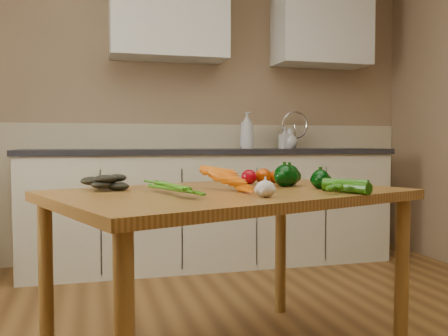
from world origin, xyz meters
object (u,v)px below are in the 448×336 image
Objects in this scene: soap_bottle_b at (285,138)px; carrot_bunch at (212,183)px; leafy_greens at (109,178)px; pepper_c at (320,179)px; garlic_bulb at (265,189)px; zucchini_b at (347,187)px; pepper_a at (284,176)px; zucchini_a at (345,185)px; pepper_b at (289,175)px; table at (228,210)px; soap_bottle_a at (247,130)px; soap_bottle_c at (290,138)px; tomato_c at (275,177)px; tomato_a at (249,177)px; tomato_b at (263,176)px.

soap_bottle_b is 0.68× the size of carrot_bunch.
leafy_greens reaches higher than pepper_c.
garlic_bulb reaches higher than zucchini_b.
garlic_bulb is 0.74× the size of pepper_a.
zucchini_a is 0.90× the size of zucchini_b.
pepper_b is (0.81, -0.01, -0.00)m from leafy_greens.
carrot_bunch reaches higher than table.
carrot_bunch reaches higher than garlic_bulb.
soap_bottle_a is 1.62× the size of zucchini_a.
soap_bottle_c is 2.53× the size of tomato_c.
pepper_c is (0.11, -0.13, -0.01)m from pepper_a.
leafy_greens is 0.67m from tomato_a.
soap_bottle_c is 1.94m from pepper_a.
soap_bottle_b is at bearing -11.59° from soap_bottle_a.
tomato_b is 0.52m from zucchini_a.
zucchini_a is (0.25, -0.47, -0.01)m from tomato_a.
soap_bottle_b is 2.36m from garlic_bulb.
tomato_c is at bearing 5.95° from tomato_b.
soap_bottle_a is 1.61m from tomato_c.
garlic_bulb is 0.45m from pepper_a.
garlic_bulb is at bearing -170.95° from zucchini_b.
soap_bottle_c is 2.20m from zucchini_b.
tomato_c is (0.32, 0.30, 0.11)m from table.
pepper_a reaches higher than carrot_bunch.
pepper_b is (0.33, 0.14, 0.13)m from table.
leafy_greens is at bearing -49.93° from soap_bottle_b.
pepper_c is at bearing -40.62° from soap_bottle_c.
soap_bottle_b is at bearing 40.34° from carrot_bunch.
soap_bottle_c is 1.76× the size of pepper_b.
tomato_c is (-0.08, 0.33, -0.01)m from pepper_c.
garlic_bulb is at bearing -122.47° from pepper_b.
carrot_bunch and tomato_a have the same top height.
pepper_b is 0.36m from zucchini_a.
pepper_a reaches higher than garlic_bulb.
soap_bottle_a is at bearing 77.66° from pepper_a.
garlic_bulb is at bearing -120.91° from soap_bottle_a.
zucchini_a reaches higher than table.
pepper_b is 1.17× the size of pepper_c.
soap_bottle_c is at bearing 48.34° from leafy_greens.
table is 8.04× the size of zucchini_b.
soap_bottle_b is 1.79× the size of pepper_a.
table is at bearing -131.74° from tomato_b.
tomato_b is (-0.42, -1.56, -0.26)m from soap_bottle_a.
garlic_bulb is at bearing -120.96° from pepper_a.
carrot_bunch is (-0.08, -0.06, 0.12)m from table.
leafy_greens is 2.48× the size of pepper_c.
tomato_b is 1.21× the size of tomato_c.
soap_bottle_c is 2.17m from zucchini_a.
soap_bottle_a reaches higher than pepper_c.
table is at bearing -37.45° from soap_bottle_b.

